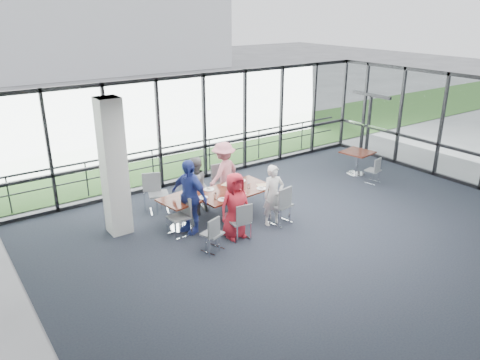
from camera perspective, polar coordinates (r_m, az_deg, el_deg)
floor at (r=11.02m, az=9.53°, el=-7.07°), size 12.00×10.00×0.02m
ceiling at (r=9.96m, az=10.63°, el=9.52°), size 12.00×10.00×0.04m
wall_left at (r=7.71m, az=-23.87°, el=-7.99°), size 0.10×10.00×3.20m
curtain_wall_back at (r=14.17m, az=-4.37°, el=6.44°), size 12.00×0.10×3.20m
curtain_wall_right at (r=15.10m, az=26.51°, el=5.21°), size 0.10×10.00×3.20m
exit_door at (r=17.24m, az=15.40°, el=6.45°), size 0.12×1.60×2.10m
structural_column at (r=10.95m, az=-15.14°, el=1.47°), size 0.50×0.50×3.20m
apron at (r=18.92m, az=-12.11°, el=4.60°), size 80.00×70.00×0.02m
grass_strip at (r=17.15m, az=-9.42°, el=3.23°), size 80.00×5.00×0.01m
hangar_main at (r=40.40m, az=-20.21°, el=16.54°), size 24.00×10.00×6.00m
guard_rail at (r=14.97m, az=-5.44°, el=2.81°), size 12.00×0.06×0.06m
main_table at (r=11.64m, az=-0.85°, el=-1.74°), size 2.06×1.25×0.75m
side_table_left at (r=11.15m, az=-7.30°, el=-2.94°), size 0.98×0.98×0.75m
side_table_right at (r=15.10m, az=14.12°, el=2.95°), size 0.98×0.98×0.75m
diner_near_left at (r=10.61m, az=-0.62°, el=-3.16°), size 0.79×0.55×1.56m
diner_near_right at (r=11.28m, az=4.10°, el=-1.88°), size 0.61×0.49×1.51m
diner_far_left at (r=11.86m, az=-5.50°, el=-0.73°), size 0.84×0.67×1.52m
diner_far_right at (r=12.47m, az=-1.99°, el=0.87°), size 1.22×0.90×1.69m
diner_end at (r=10.89m, az=-6.23°, el=-1.99°), size 0.88×1.17×1.79m
chair_main_nl at (r=10.68m, az=-0.17°, el=-5.04°), size 0.47×0.47×0.87m
chair_main_nr at (r=11.43m, az=4.93°, el=-3.04°), size 0.55×0.55×0.97m
chair_main_fl at (r=12.20m, az=-5.34°, el=-1.60°), size 0.51×0.51×0.93m
chair_main_fr at (r=12.67m, az=-2.02°, el=-0.49°), size 0.51×0.51×0.99m
chair_main_end at (r=10.91m, az=-7.47°, el=-4.53°), size 0.46×0.46×0.90m
chair_spare_la at (r=10.20m, az=-3.40°, el=-6.55°), size 0.51×0.51×0.82m
chair_spare_lb at (r=12.18m, az=-9.92°, el=-1.69°), size 0.63×0.63×1.00m
chair_spare_r at (r=14.56m, az=15.90°, el=1.14°), size 0.46×0.46×0.79m
plate_nl at (r=11.01m, az=-2.05°, el=-2.40°), size 0.26×0.26×0.01m
plate_nr at (r=11.67m, az=2.62°, el=-1.03°), size 0.24×0.24×0.01m
plate_fl at (r=11.62m, az=-3.81°, el=-1.15°), size 0.27×0.27×0.01m
plate_fr at (r=12.17m, az=0.03°, el=-0.07°), size 0.28×0.28×0.01m
plate_end at (r=11.15m, az=-4.55°, el=-2.15°), size 0.25×0.25×0.01m
tumbler_a at (r=11.29m, az=-0.96°, el=-1.43°), size 0.07×0.07×0.14m
tumbler_b at (r=11.65m, az=1.07°, el=-0.74°), size 0.07×0.07×0.13m
tumbler_c at (r=11.71m, az=-1.41°, el=-0.57°), size 0.08×0.08×0.15m
tumbler_d at (r=11.03m, az=-3.01°, el=-1.98°), size 0.08×0.08×0.15m
menu_a at (r=11.26m, az=0.04°, el=-1.87°), size 0.38×0.36×0.00m
menu_b at (r=11.91m, az=2.78°, el=-0.61°), size 0.36×0.31×0.00m
menu_c at (r=11.96m, az=-1.58°, el=-0.49°), size 0.36×0.32×0.00m
condiment_caddy at (r=11.69m, az=-0.97°, el=-0.90°), size 0.10×0.07×0.04m
ketchup_bottle at (r=11.61m, az=-1.14°, el=-0.70°), size 0.06×0.06×0.18m
green_bottle at (r=11.71m, az=-0.59°, el=-0.44°), size 0.05×0.05×0.20m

